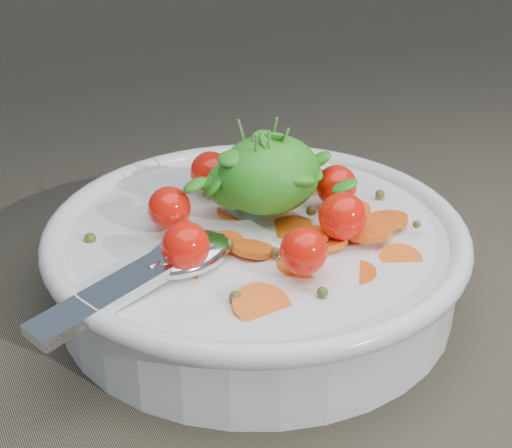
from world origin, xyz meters
name	(u,v)px	position (x,y,z in m)	size (l,w,h in m)	color
ground	(278,302)	(0.00, 0.00, 0.00)	(6.00, 6.00, 0.00)	brown
bowl	(256,252)	(-0.01, 0.02, 0.04)	(0.33, 0.30, 0.13)	silver
napkin	(237,178)	(0.07, 0.21, 0.00)	(0.15, 0.13, 0.01)	white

